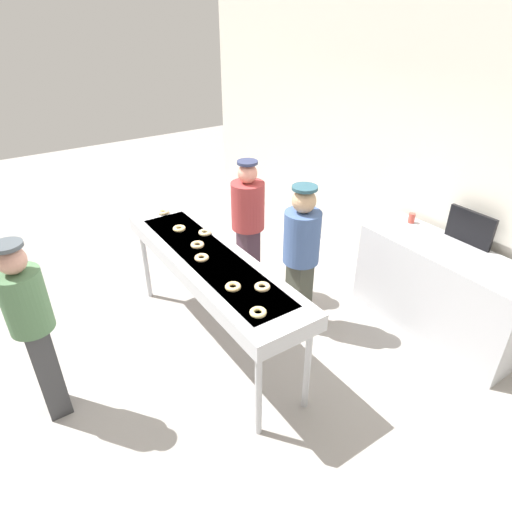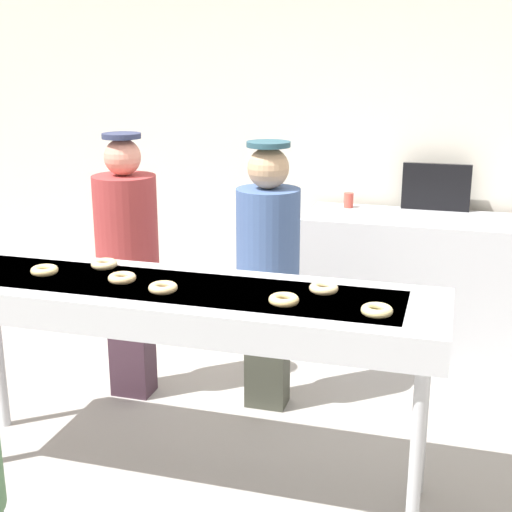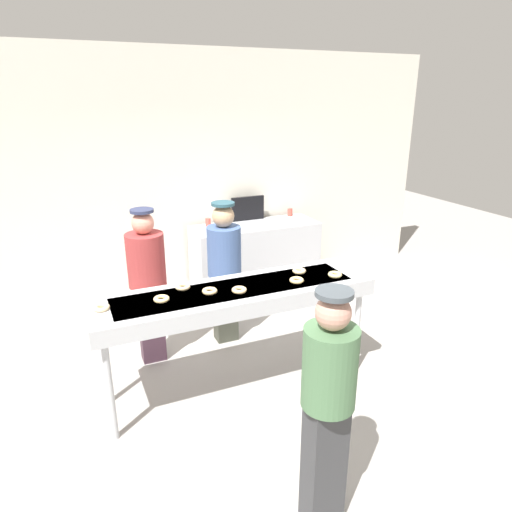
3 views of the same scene
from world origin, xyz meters
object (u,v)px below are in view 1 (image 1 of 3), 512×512
object	(u,v)px
plain_donut_0	(205,232)
plain_donut_3	(258,312)
menu_display	(470,227)
plain_donut_7	(202,258)
worker_baker	(301,250)
prep_counter	(440,290)
plain_donut_1	(197,245)
worker_assistant	(248,220)
plain_donut_5	(179,228)
customer_waiting	(33,325)
fryer_conveyor	(211,265)
plain_donut_4	(163,212)
paper_cup_0	(412,218)
plain_donut_2	(233,287)
plain_donut_6	(262,287)

from	to	relation	value
plain_donut_0	plain_donut_3	distance (m)	1.42
plain_donut_3	menu_display	distance (m)	2.46
menu_display	plain_donut_7	bearing A→B (deg)	-114.16
worker_baker	prep_counter	size ratio (longest dim) A/B	0.91
plain_donut_3	prep_counter	size ratio (longest dim) A/B	0.07
plain_donut_1	plain_donut_7	bearing A→B (deg)	-18.39
plain_donut_1	plain_donut_3	world-z (taller)	same
plain_donut_7	worker_assistant	xyz separation A→B (m)	(-0.63, 0.91, -0.11)
plain_donut_5	customer_waiting	size ratio (longest dim) A/B	0.08
fryer_conveyor	prep_counter	world-z (taller)	fryer_conveyor
worker_baker	plain_donut_4	bearing A→B (deg)	23.92
plain_donut_3	paper_cup_0	distance (m)	2.42
plain_donut_4	paper_cup_0	distance (m)	2.74
plain_donut_0	plain_donut_7	size ratio (longest dim) A/B	1.00
plain_donut_5	plain_donut_4	bearing A→B (deg)	176.10
worker_baker	menu_display	size ratio (longest dim) A/B	3.29
paper_cup_0	menu_display	distance (m)	0.63
plain_donut_2	menu_display	size ratio (longest dim) A/B	0.27
customer_waiting	prep_counter	distance (m)	3.81
menu_display	prep_counter	bearing A→B (deg)	-90.00
worker_baker	customer_waiting	size ratio (longest dim) A/B	0.98
customer_waiting	menu_display	size ratio (longest dim) A/B	3.38
plain_donut_0	plain_donut_6	xyz separation A→B (m)	(1.12, -0.07, 0.00)
plain_donut_2	menu_display	xyz separation A→B (m)	(0.53, 2.43, 0.08)
fryer_conveyor	plain_donut_5	bearing A→B (deg)	-179.82
plain_donut_4	menu_display	distance (m)	3.21
plain_donut_0	plain_donut_3	world-z (taller)	same
plain_donut_1	plain_donut_2	bearing A→B (deg)	-6.17
plain_donut_1	plain_donut_6	world-z (taller)	same
plain_donut_0	plain_donut_7	world-z (taller)	same
fryer_conveyor	plain_donut_2	world-z (taller)	plain_donut_2
plain_donut_2	worker_baker	distance (m)	1.06
fryer_conveyor	plain_donut_6	size ratio (longest dim) A/B	19.20
fryer_conveyor	plain_donut_1	distance (m)	0.26
plain_donut_0	menu_display	xyz separation A→B (m)	(1.52, 2.17, 0.08)
plain_donut_0	worker_baker	world-z (taller)	worker_baker
prep_counter	paper_cup_0	xyz separation A→B (m)	(-0.62, 0.18, 0.53)
plain_donut_0	paper_cup_0	bearing A→B (deg)	66.51
plain_donut_4	plain_donut_5	size ratio (longest dim) A/B	1.00
plain_donut_0	worker_baker	distance (m)	0.99
plain_donut_6	worker_assistant	distance (m)	1.51
plain_donut_5	fryer_conveyor	bearing A→B (deg)	0.18
fryer_conveyor	plain_donut_7	xyz separation A→B (m)	(0.00, -0.09, 0.10)
plain_donut_5	customer_waiting	xyz separation A→B (m)	(0.65, -1.54, -0.13)
plain_donut_1	paper_cup_0	distance (m)	2.37
worker_baker	worker_assistant	bearing A→B (deg)	-3.30
plain_donut_3	paper_cup_0	world-z (taller)	paper_cup_0
plain_donut_0	plain_donut_5	xyz separation A→B (m)	(-0.23, -0.18, 0.00)
plain_donut_1	prep_counter	size ratio (longest dim) A/B	0.07
plain_donut_2	worker_assistant	xyz separation A→B (m)	(-1.18, 0.91, -0.11)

